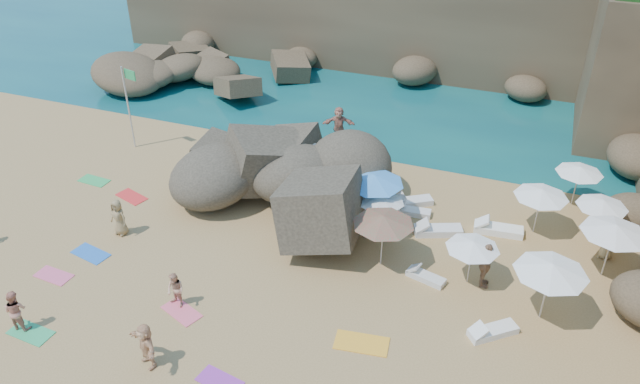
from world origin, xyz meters
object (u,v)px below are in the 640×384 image
(person_stand_1, at_px, (16,310))
(person_stand_3, at_px, (485,265))
(person_stand_2, at_px, (348,188))
(flag_pole, at_px, (129,97))
(parasol_1, at_px, (364,157))
(parasol_0, at_px, (381,198))
(parasol_2, at_px, (580,170))
(person_stand_4, at_px, (608,243))
(lounger_0, at_px, (412,202))
(person_stand_5, at_px, (339,123))
(rock_outcrop, at_px, (267,201))

(person_stand_1, relative_size, person_stand_3, 0.85)
(person_stand_1, relative_size, person_stand_2, 0.93)
(flag_pole, height_order, parasol_1, flag_pole)
(person_stand_3, bearing_deg, person_stand_1, 113.50)
(flag_pole, relative_size, parasol_1, 2.13)
(parasol_1, xyz_separation_m, person_stand_2, (-0.34, -1.36, -0.97))
(parasol_0, relative_size, parasol_1, 0.93)
(person_stand_1, bearing_deg, person_stand_2, -132.23)
(person_stand_1, bearing_deg, person_stand_3, -158.44)
(parasol_1, relative_size, parasol_2, 1.02)
(parasol_1, distance_m, person_stand_4, 10.89)
(person_stand_2, bearing_deg, person_stand_3, -175.47)
(person_stand_1, xyz_separation_m, person_stand_4, (19.38, 11.47, -0.05))
(parasol_1, xyz_separation_m, person_stand_3, (6.32, -4.95, -0.88))
(person_stand_2, relative_size, person_stand_4, 1.14)
(lounger_0, relative_size, person_stand_4, 1.21)
(person_stand_1, bearing_deg, person_stand_5, -114.95)
(person_stand_2, bearing_deg, person_stand_5, -34.50)
(parasol_2, bearing_deg, person_stand_3, -112.97)
(flag_pole, bearing_deg, person_stand_4, -3.54)
(parasol_1, height_order, person_stand_5, parasol_1)
(parasol_1, relative_size, person_stand_1, 1.30)
(rock_outcrop, relative_size, parasol_0, 3.80)
(flag_pole, xyz_separation_m, person_stand_4, (23.37, -1.45, -2.12))
(rock_outcrop, distance_m, person_stand_1, 11.55)
(person_stand_3, height_order, person_stand_4, person_stand_3)
(person_stand_4, bearing_deg, lounger_0, -155.42)
(parasol_1, relative_size, lounger_0, 1.14)
(parasol_0, bearing_deg, person_stand_1, -135.88)
(person_stand_2, xyz_separation_m, person_stand_3, (6.66, -3.59, 0.09))
(rock_outcrop, bearing_deg, parasol_0, -5.22)
(rock_outcrop, xyz_separation_m, flag_pole, (-8.75, 2.42, 2.89))
(parasol_1, distance_m, parasol_2, 9.64)
(person_stand_4, bearing_deg, parasol_2, 142.10)
(rock_outcrop, xyz_separation_m, parasol_2, (13.27, 4.73, 1.81))
(lounger_0, relative_size, person_stand_5, 0.98)
(person_stand_2, relative_size, person_stand_5, 0.92)
(parasol_1, height_order, person_stand_3, parasol_1)
(person_stand_4, bearing_deg, person_stand_5, -172.01)
(lounger_0, relative_size, person_stand_2, 1.07)
(parasol_2, height_order, person_stand_1, parasol_2)
(parasol_0, relative_size, person_stand_2, 1.14)
(parasol_2, bearing_deg, lounger_0, -158.98)
(parasol_1, bearing_deg, rock_outcrop, -147.56)
(rock_outcrop, bearing_deg, person_stand_2, 17.43)
(rock_outcrop, height_order, person_stand_3, person_stand_3)
(lounger_0, bearing_deg, person_stand_1, -163.74)
(parasol_1, bearing_deg, person_stand_2, -104.01)
(person_stand_4, bearing_deg, parasol_0, -138.47)
(parasol_2, xyz_separation_m, person_stand_1, (-18.02, -15.23, -1.00))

